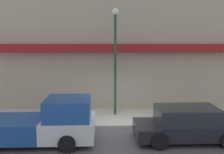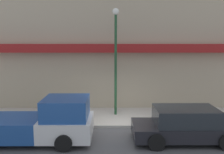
{
  "view_description": "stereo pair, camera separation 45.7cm",
  "coord_description": "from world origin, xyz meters",
  "px_view_note": "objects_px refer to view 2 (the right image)",
  "views": [
    {
      "loc": [
        -0.94,
        -11.64,
        4.13
      ],
      "look_at": [
        -0.41,
        1.35,
        2.33
      ],
      "focal_mm": 40.0,
      "sensor_mm": 36.0,
      "label": 1
    },
    {
      "loc": [
        -0.48,
        -11.65,
        4.13
      ],
      "look_at": [
        -0.41,
        1.35,
        2.33
      ],
      "focal_mm": 40.0,
      "sensor_mm": 36.0,
      "label": 2
    }
  ],
  "objects_px": {
    "parked_car": "(185,125)",
    "street_lamp": "(116,50)",
    "pickup_truck": "(37,123)",
    "fire_hydrant": "(83,116)"
  },
  "relations": [
    {
      "from": "fire_hydrant",
      "to": "parked_car",
      "type": "bearing_deg",
      "value": -24.61
    },
    {
      "from": "pickup_truck",
      "to": "parked_car",
      "type": "relative_size",
      "value": 1.21
    },
    {
      "from": "pickup_truck",
      "to": "street_lamp",
      "type": "height_order",
      "value": "street_lamp"
    },
    {
      "from": "pickup_truck",
      "to": "street_lamp",
      "type": "relative_size",
      "value": 0.92
    },
    {
      "from": "parked_car",
      "to": "street_lamp",
      "type": "relative_size",
      "value": 0.76
    },
    {
      "from": "parked_car",
      "to": "street_lamp",
      "type": "height_order",
      "value": "street_lamp"
    },
    {
      "from": "pickup_truck",
      "to": "parked_car",
      "type": "bearing_deg",
      "value": 0.65
    },
    {
      "from": "parked_car",
      "to": "fire_hydrant",
      "type": "distance_m",
      "value": 4.96
    },
    {
      "from": "parked_car",
      "to": "pickup_truck",
      "type": "bearing_deg",
      "value": -177.99
    },
    {
      "from": "fire_hydrant",
      "to": "street_lamp",
      "type": "xyz_separation_m",
      "value": [
        1.65,
        1.46,
        3.28
      ]
    }
  ]
}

